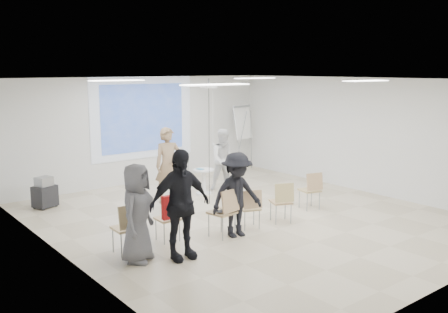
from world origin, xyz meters
TOP-DOWN VIEW (x-y plane):
  - floor at (0.00, 0.00)m, footprint 8.00×9.00m
  - ceiling at (0.00, 0.00)m, footprint 8.00×9.00m
  - wall_back at (0.00, 4.55)m, footprint 8.00×0.10m
  - wall_left at (-4.05, 0.00)m, footprint 0.10×9.00m
  - wall_right at (4.05, 0.00)m, footprint 0.10×9.00m
  - projection_halo at (0.00, 4.49)m, footprint 3.20×0.01m
  - projection_image at (0.00, 4.47)m, footprint 2.60×0.01m
  - pedestal_table at (0.48, 2.25)m, footprint 0.60×0.60m
  - player_left at (-0.68, 2.10)m, footprint 0.86×0.67m
  - player_right at (1.21, 2.29)m, footprint 1.09×1.01m
  - controller_left at (-0.50, 2.35)m, footprint 0.06×0.11m
  - controller_right at (1.03, 2.54)m, footprint 0.09×0.13m
  - chair_far_left at (-3.08, -0.37)m, footprint 0.45×0.48m
  - chair_left_mid at (-2.16, -0.27)m, footprint 0.43×0.46m
  - chair_left_inner at (-1.18, -0.72)m, footprint 0.53×0.55m
  - chair_center at (-0.45, -0.64)m, footprint 0.51×0.53m
  - chair_right_inner at (0.33, -0.76)m, footprint 0.56×0.57m
  - chair_right_far at (1.58, -0.45)m, footprint 0.51×0.54m
  - red_jacket at (-2.15, -0.42)m, footprint 0.46×0.13m
  - laptop at (-1.19, -0.62)m, footprint 0.39×0.31m
  - audience_left at (-2.45, -1.09)m, footprint 1.33×0.86m
  - audience_mid at (-0.96, -0.81)m, footprint 1.30×0.84m
  - audience_outer at (-3.09, -0.75)m, footprint 1.10×1.05m
  - flipchart_easel at (3.26, 3.96)m, footprint 0.89×0.68m
  - av_cart at (-3.19, 3.56)m, footprint 0.60×0.55m
  - ceiling_projector at (0.10, 1.49)m, footprint 0.30×0.25m
  - fluor_panel_nw at (-2.00, 2.00)m, footprint 1.20×0.30m
  - fluor_panel_ne at (2.00, 2.00)m, footprint 1.20×0.30m
  - fluor_panel_sw at (-2.00, -1.50)m, footprint 1.20×0.30m
  - fluor_panel_se at (2.00, -1.50)m, footprint 1.20×0.30m

SIDE VIEW (x-z plane):
  - floor at x=0.00m, z-range -0.10..0.00m
  - av_cart at x=-3.19m, z-range -0.03..0.70m
  - pedestal_table at x=0.48m, z-range 0.04..0.72m
  - chair_center at x=-0.45m, z-range 0.08..0.90m
  - chair_left_mid at x=-2.16m, z-range 0.08..0.95m
  - laptop at x=-1.19m, z-range 0.50..0.53m
  - chair_right_inner at x=0.33m, z-range 0.08..0.96m
  - chair_right_far at x=1.58m, z-range 0.08..0.96m
  - chair_far_left at x=-3.08m, z-range 0.08..1.01m
  - chair_left_inner at x=-1.18m, z-range 0.09..1.05m
  - red_jacket at x=-2.15m, z-range 0.50..0.94m
  - player_right at x=1.21m, z-range 0.00..1.82m
  - audience_mid at x=-0.96m, z-range 0.00..1.88m
  - audience_outer at x=-3.09m, z-range 0.00..1.89m
  - player_left at x=-0.68m, z-range 0.00..2.09m
  - audience_left at x=-2.45m, z-range 0.00..2.19m
  - controller_right at x=1.03m, z-range 1.21..1.25m
  - controller_left at x=-0.50m, z-range 1.36..1.40m
  - wall_back at x=0.00m, z-range 0.00..3.00m
  - wall_left at x=-4.05m, z-range 0.00..3.00m
  - wall_right at x=4.05m, z-range 0.00..3.00m
  - flipchart_easel at x=3.26m, z-range 0.49..2.57m
  - projection_halo at x=0.00m, z-range 0.70..3.00m
  - projection_image at x=0.00m, z-range 0.90..2.80m
  - ceiling_projector at x=0.10m, z-range 1.19..4.19m
  - fluor_panel_nw at x=-2.00m, z-range 2.96..2.98m
  - fluor_panel_ne at x=2.00m, z-range 2.96..2.98m
  - fluor_panel_sw at x=-2.00m, z-range 2.96..2.98m
  - fluor_panel_se at x=2.00m, z-range 2.96..2.98m
  - ceiling at x=0.00m, z-range 3.00..3.10m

